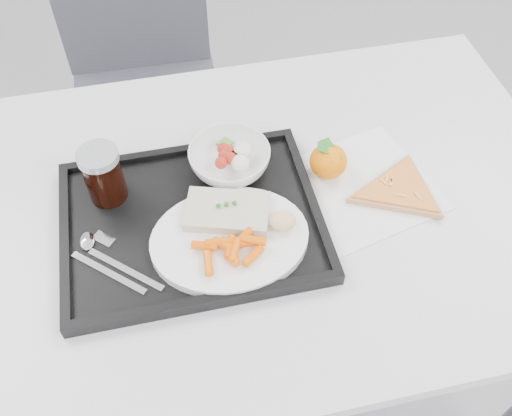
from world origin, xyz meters
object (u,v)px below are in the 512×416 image
at_px(table, 256,224).
at_px(pizza_slice, 399,190).
at_px(cola_glass, 103,174).
at_px(tangerine, 328,161).
at_px(dinner_plate, 230,239).
at_px(tray, 192,222).
at_px(chair, 142,68).
at_px(salad_bowl, 230,159).

height_order(table, pizza_slice, pizza_slice).
relative_size(table, cola_glass, 11.11).
relative_size(table, tangerine, 14.90).
xyz_separation_m(dinner_plate, tangerine, (0.21, 0.13, 0.01)).
bearing_deg(table, cola_glass, 166.60).
distance_m(table, tray, 0.15).
xyz_separation_m(table, tangerine, (0.15, 0.04, 0.10)).
relative_size(cola_glass, tangerine, 1.34).
bearing_deg(dinner_plate, tangerine, 31.11).
distance_m(table, cola_glass, 0.30).
xyz_separation_m(dinner_plate, cola_glass, (-0.19, 0.15, 0.05)).
bearing_deg(chair, tangerine, -64.80).
xyz_separation_m(chair, tray, (0.05, -0.75, 0.22)).
bearing_deg(dinner_plate, table, 53.51).
xyz_separation_m(tangerine, pizza_slice, (0.12, -0.08, -0.02)).
distance_m(tray, pizza_slice, 0.38).
height_order(tray, salad_bowl, salad_bowl).
distance_m(table, dinner_plate, 0.14).
height_order(table, tangerine, tangerine).
bearing_deg(table, salad_bowl, 112.91).
relative_size(table, tray, 2.67).
relative_size(chair, tangerine, 11.55).
height_order(cola_glass, tangerine, cola_glass).
relative_size(table, pizza_slice, 5.66).
relative_size(chair, pizza_slice, 4.39).
bearing_deg(tray, chair, 93.99).
relative_size(dinner_plate, cola_glass, 2.50).
bearing_deg(salad_bowl, chair, 102.45).
bearing_deg(cola_glass, chair, 82.61).
bearing_deg(dinner_plate, cola_glass, 142.04).
relative_size(chair, dinner_plate, 3.44).
distance_m(chair, salad_bowl, 0.70).
relative_size(dinner_plate, tangerine, 3.35).
bearing_deg(tangerine, table, -165.25).
height_order(dinner_plate, cola_glass, cola_glass).
distance_m(table, pizza_slice, 0.28).
bearing_deg(chair, pizza_slice, -60.10).
bearing_deg(chair, table, -76.34).
height_order(table, tray, tray).
xyz_separation_m(tray, cola_glass, (-0.14, 0.09, 0.06)).
height_order(chair, dinner_plate, chair).
xyz_separation_m(dinner_plate, salad_bowl, (0.03, 0.17, 0.01)).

